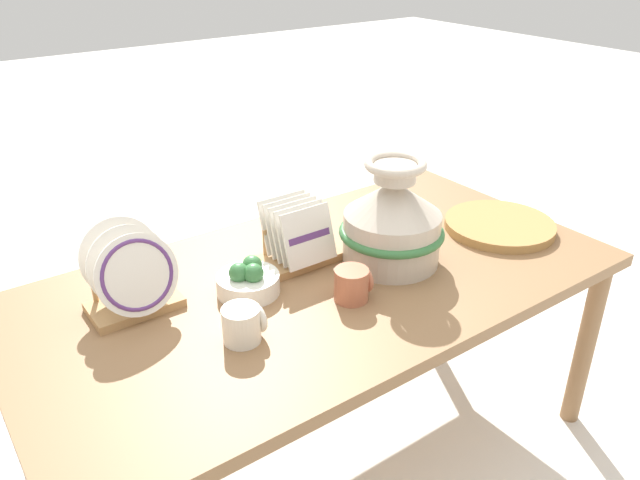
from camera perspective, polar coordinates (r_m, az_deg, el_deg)
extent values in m
plane|color=silver|center=(2.02, 0.00, -18.46)|extent=(14.00, 14.00, 0.00)
cube|color=olive|center=(1.65, 0.00, -3.94)|extent=(1.58, 0.83, 0.03)
cylinder|color=olive|center=(2.10, 23.11, -8.85)|extent=(0.06, 0.06, 0.57)
cylinder|color=olive|center=(1.91, -26.04, -13.53)|extent=(0.06, 0.06, 0.57)
cylinder|color=olive|center=(2.46, 9.03, -1.23)|extent=(0.06, 0.06, 0.57)
cylinder|color=beige|center=(1.70, 6.53, 0.21)|extent=(0.26, 0.26, 0.14)
cone|color=beige|center=(1.65, 6.74, 3.87)|extent=(0.26, 0.26, 0.09)
cylinder|color=beige|center=(1.62, 6.87, 6.11)|extent=(0.11, 0.11, 0.05)
torus|color=beige|center=(1.61, 6.92, 6.87)|extent=(0.16, 0.16, 0.02)
torus|color=#38753D|center=(1.69, 6.56, 0.74)|extent=(0.28, 0.28, 0.02)
cube|color=tan|center=(1.57, -16.57, -5.69)|extent=(0.21, 0.13, 0.02)
cylinder|color=tan|center=(1.58, -19.98, -4.14)|extent=(0.01, 0.01, 0.07)
cylinder|color=tan|center=(1.61, -15.00, -2.64)|extent=(0.01, 0.01, 0.07)
cylinder|color=white|center=(1.47, -16.37, -3.10)|extent=(0.19, 0.06, 0.19)
torus|color=#5B3375|center=(1.47, -16.34, -3.11)|extent=(0.17, 0.06, 0.16)
cylinder|color=white|center=(1.52, -17.10, -2.25)|extent=(0.19, 0.06, 0.19)
cylinder|color=white|center=(1.57, -17.79, -1.44)|extent=(0.19, 0.06, 0.19)
cube|color=tan|center=(1.71, -1.96, -1.63)|extent=(0.21, 0.13, 0.02)
cylinder|color=tan|center=(1.69, -5.05, -0.21)|extent=(0.01, 0.01, 0.07)
cylinder|color=tan|center=(1.77, -0.92, 1.08)|extent=(0.01, 0.01, 0.07)
cube|color=white|center=(1.63, -0.94, 0.34)|extent=(0.15, 0.05, 0.15)
cube|color=white|center=(1.65, -1.48, 0.68)|extent=(0.15, 0.05, 0.15)
cube|color=white|center=(1.67, -2.01, 1.02)|extent=(0.15, 0.05, 0.15)
cube|color=white|center=(1.69, -2.52, 1.35)|extent=(0.15, 0.05, 0.15)
cube|color=white|center=(1.71, -3.03, 1.67)|extent=(0.15, 0.05, 0.15)
cube|color=#5B3375|center=(1.63, -0.90, 0.33)|extent=(0.13, 0.01, 0.02)
cylinder|color=#AD7F47|center=(1.97, 16.05, 1.06)|extent=(0.33, 0.33, 0.01)
cylinder|color=#AD7F47|center=(1.97, 16.09, 1.30)|extent=(0.33, 0.33, 0.01)
cylinder|color=#AD7F47|center=(1.96, 16.12, 1.54)|extent=(0.33, 0.33, 0.01)
cylinder|color=silver|center=(1.40, -7.20, -7.70)|extent=(0.09, 0.09, 0.08)
torus|color=silver|center=(1.41, -5.69, -7.09)|extent=(0.02, 0.07, 0.07)
cylinder|color=#B76647|center=(1.53, 2.80, -4.14)|extent=(0.09, 0.09, 0.08)
torus|color=#B76647|center=(1.55, 4.04, -3.61)|extent=(0.02, 0.07, 0.07)
cylinder|color=white|center=(1.57, -6.59, -4.00)|extent=(0.16, 0.16, 0.05)
sphere|color=#38753D|center=(1.54, -7.43, -2.98)|extent=(0.05, 0.05, 0.05)
sphere|color=#38753D|center=(1.57, -6.22, -2.29)|extent=(0.05, 0.05, 0.05)
sphere|color=#38753D|center=(1.54, -6.10, -3.05)|extent=(0.05, 0.05, 0.05)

